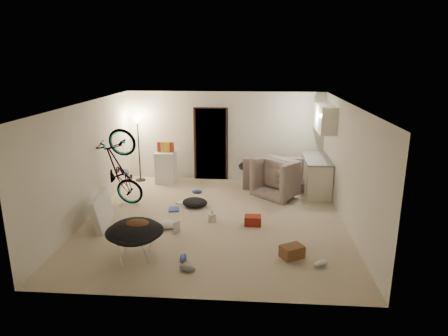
# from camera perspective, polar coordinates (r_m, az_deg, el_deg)

# --- Properties ---
(floor) EXTENTS (5.50, 6.00, 0.02)m
(floor) POSITION_cam_1_polar(r_m,az_deg,el_deg) (8.78, -1.28, -7.34)
(floor) COLOR beige
(floor) RESTS_ON ground
(ceiling) EXTENTS (5.50, 6.00, 0.02)m
(ceiling) POSITION_cam_1_polar(r_m,az_deg,el_deg) (8.14, -1.39, 9.23)
(ceiling) COLOR white
(ceiling) RESTS_ON wall_back
(wall_back) EXTENTS (5.50, 0.02, 2.50)m
(wall_back) POSITION_cam_1_polar(r_m,az_deg,el_deg) (11.30, 0.16, 4.56)
(wall_back) COLOR white
(wall_back) RESTS_ON floor
(wall_front) EXTENTS (5.50, 0.02, 2.50)m
(wall_front) POSITION_cam_1_polar(r_m,az_deg,el_deg) (5.54, -4.41, -7.42)
(wall_front) COLOR white
(wall_front) RESTS_ON floor
(wall_left) EXTENTS (0.02, 6.00, 2.50)m
(wall_left) POSITION_cam_1_polar(r_m,az_deg,el_deg) (9.06, -18.98, 0.93)
(wall_left) COLOR white
(wall_left) RESTS_ON floor
(wall_right) EXTENTS (0.02, 6.00, 2.50)m
(wall_right) POSITION_cam_1_polar(r_m,az_deg,el_deg) (8.56, 17.38, 0.24)
(wall_right) COLOR white
(wall_right) RESTS_ON floor
(doorway) EXTENTS (0.85, 0.10, 2.04)m
(doorway) POSITION_cam_1_polar(r_m,az_deg,el_deg) (11.34, -1.87, 3.40)
(doorway) COLOR black
(doorway) RESTS_ON floor
(door_trim) EXTENTS (0.97, 0.04, 2.10)m
(door_trim) POSITION_cam_1_polar(r_m,az_deg,el_deg) (11.31, -1.89, 3.37)
(door_trim) COLOR black
(door_trim) RESTS_ON floor
(floor_lamp) EXTENTS (0.28, 0.28, 1.81)m
(floor_lamp) POSITION_cam_1_polar(r_m,az_deg,el_deg) (11.36, -12.17, 4.57)
(floor_lamp) COLOR black
(floor_lamp) RESTS_ON floor
(kitchen_counter) EXTENTS (0.60, 1.50, 0.88)m
(kitchen_counter) POSITION_cam_1_polar(r_m,az_deg,el_deg) (10.60, 12.97, -1.10)
(kitchen_counter) COLOR silver
(kitchen_counter) RESTS_ON floor
(counter_top) EXTENTS (0.64, 1.54, 0.04)m
(counter_top) POSITION_cam_1_polar(r_m,az_deg,el_deg) (10.48, 13.12, 1.31)
(counter_top) COLOR gray
(counter_top) RESTS_ON kitchen_counter
(kitchen_uppers) EXTENTS (0.38, 1.40, 0.65)m
(kitchen_uppers) POSITION_cam_1_polar(r_m,az_deg,el_deg) (10.30, 14.20, 6.96)
(kitchen_uppers) COLOR silver
(kitchen_uppers) RESTS_ON wall_right
(sofa) EXTENTS (2.19, 0.86, 0.64)m
(sofa) POSITION_cam_1_polar(r_m,az_deg,el_deg) (10.97, 8.51, -0.95)
(sofa) COLOR #3A4139
(sofa) RESTS_ON floor
(armchair) EXTENTS (1.48, 1.47, 0.72)m
(armchair) POSITION_cam_1_polar(r_m,az_deg,el_deg) (10.34, 8.64, -1.76)
(armchair) COLOR #3A4139
(armchair) RESTS_ON floor
(bicycle) EXTENTS (2.00, 1.07, 1.10)m
(bicycle) POSITION_cam_1_polar(r_m,az_deg,el_deg) (9.71, -14.56, -2.37)
(bicycle) COLOR black
(bicycle) RESTS_ON floor
(book_asset) EXTENTS (0.30, 0.30, 0.02)m
(book_asset) POSITION_cam_1_polar(r_m,az_deg,el_deg) (8.12, -7.25, -9.33)
(book_asset) COLOR maroon
(book_asset) RESTS_ON floor
(mini_fridge) EXTENTS (0.54, 0.54, 0.87)m
(mini_fridge) POSITION_cam_1_polar(r_m,az_deg,el_deg) (11.27, -8.31, 0.12)
(mini_fridge) COLOR white
(mini_fridge) RESTS_ON floor
(snack_box_0) EXTENTS (0.12, 0.10, 0.30)m
(snack_box_0) POSITION_cam_1_polar(r_m,az_deg,el_deg) (11.18, -9.28, 2.92)
(snack_box_0) COLOR maroon
(snack_box_0) RESTS_ON mini_fridge
(snack_box_1) EXTENTS (0.10, 0.07, 0.30)m
(snack_box_1) POSITION_cam_1_polar(r_m,az_deg,el_deg) (11.15, -8.68, 2.92)
(snack_box_1) COLOR #C48218
(snack_box_1) RESTS_ON mini_fridge
(snack_box_2) EXTENTS (0.10, 0.07, 0.30)m
(snack_box_2) POSITION_cam_1_polar(r_m,az_deg,el_deg) (11.12, -8.07, 2.91)
(snack_box_2) COLOR gold
(snack_box_2) RESTS_ON mini_fridge
(snack_box_3) EXTENTS (0.12, 0.10, 0.30)m
(snack_box_3) POSITION_cam_1_polar(r_m,az_deg,el_deg) (11.10, -7.47, 2.91)
(snack_box_3) COLOR maroon
(snack_box_3) RESTS_ON mini_fridge
(saucer_chair) EXTENTS (1.00, 1.00, 0.71)m
(saucer_chair) POSITION_cam_1_polar(r_m,az_deg,el_deg) (7.16, -12.60, -9.50)
(saucer_chair) COLOR silver
(saucer_chair) RESTS_ON floor
(hoodie) EXTENTS (0.56, 0.50, 0.22)m
(hoodie) POSITION_cam_1_polar(r_m,az_deg,el_deg) (7.04, -12.37, -8.13)
(hoodie) COLOR #53321C
(hoodie) RESTS_ON saucer_chair
(sofa_drape) EXTENTS (0.65, 0.58, 0.28)m
(sofa_drape) POSITION_cam_1_polar(r_m,az_deg,el_deg) (10.88, 3.56, 0.26)
(sofa_drape) COLOR black
(sofa_drape) RESTS_ON sofa
(tv_box) EXTENTS (0.34, 1.03, 0.68)m
(tv_box) POSITION_cam_1_polar(r_m,az_deg,el_deg) (8.70, -16.98, -5.82)
(tv_box) COLOR silver
(tv_box) RESTS_ON floor
(drink_case_a) EXTENTS (0.47, 0.43, 0.22)m
(drink_case_a) POSITION_cam_1_polar(r_m,az_deg,el_deg) (7.26, 9.69, -11.69)
(drink_case_a) COLOR brown
(drink_case_a) RESTS_ON floor
(drink_case_b) EXTENTS (0.35, 0.26, 0.20)m
(drink_case_b) POSITION_cam_1_polar(r_m,az_deg,el_deg) (8.46, 4.13, -7.49)
(drink_case_b) COLOR maroon
(drink_case_b) RESTS_ON floor
(juicer) EXTENTS (0.18, 0.18, 0.26)m
(juicer) POSITION_cam_1_polar(r_m,az_deg,el_deg) (8.62, -1.75, -6.97)
(juicer) COLOR silver
(juicer) RESTS_ON floor
(newspaper) EXTENTS (0.73, 0.74, 0.01)m
(newspaper) POSITION_cam_1_polar(r_m,az_deg,el_deg) (9.48, -4.50, -5.52)
(newspaper) COLOR silver
(newspaper) RESTS_ON floor
(book_blue) EXTENTS (0.30, 0.36, 0.03)m
(book_blue) POSITION_cam_1_polar(r_m,az_deg,el_deg) (9.34, -7.19, -5.86)
(book_blue) COLOR #314AB3
(book_blue) RESTS_ON floor
(book_white) EXTENTS (0.31, 0.34, 0.03)m
(book_white) POSITION_cam_1_polar(r_m,az_deg,el_deg) (9.75, -5.95, -4.90)
(book_white) COLOR silver
(book_white) RESTS_ON floor
(shoe_0) EXTENTS (0.28, 0.15, 0.10)m
(shoe_0) POSITION_cam_1_polar(r_m,az_deg,el_deg) (10.37, -3.89, -3.37)
(shoe_0) COLOR #314AB3
(shoe_0) RESTS_ON floor
(shoe_2) EXTENTS (0.11, 0.27, 0.10)m
(shoe_2) POSITION_cam_1_polar(r_m,az_deg,el_deg) (7.13, -5.86, -12.61)
(shoe_2) COLOR #314AB3
(shoe_2) RESTS_ON floor
(shoe_3) EXTENTS (0.31, 0.19, 0.11)m
(shoe_3) POSITION_cam_1_polar(r_m,az_deg,el_deg) (6.79, -5.27, -14.09)
(shoe_3) COLOR slate
(shoe_3) RESTS_ON floor
(shoe_4) EXTENTS (0.30, 0.25, 0.11)m
(shoe_4) POSITION_cam_1_polar(r_m,az_deg,el_deg) (7.11, 13.63, -13.09)
(shoe_4) COLOR white
(shoe_4) RESTS_ON floor
(clothes_lump_a) EXTENTS (0.76, 0.71, 0.20)m
(clothes_lump_a) POSITION_cam_1_polar(r_m,az_deg,el_deg) (9.47, -4.18, -4.93)
(clothes_lump_a) COLOR black
(clothes_lump_a) RESTS_ON floor
(clothes_lump_c) EXTENTS (0.55, 0.56, 0.13)m
(clothes_lump_c) POSITION_cam_1_polar(r_m,az_deg,el_deg) (8.43, -8.09, -7.95)
(clothes_lump_c) COLOR silver
(clothes_lump_c) RESTS_ON floor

